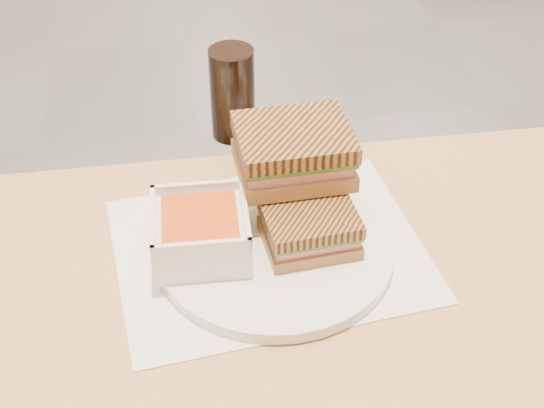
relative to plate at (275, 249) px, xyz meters
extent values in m
cube|color=tan|center=(-0.16, -0.14, -0.02)|extent=(1.21, 0.71, 0.03)
cylinder|color=tan|center=(0.39, 0.16, -0.40)|extent=(0.06, 0.06, 0.72)
cube|color=white|center=(-0.01, 0.01, -0.01)|extent=(0.39, 0.32, 0.00)
cylinder|color=white|center=(0.00, 0.00, 0.00)|extent=(0.28, 0.28, 0.02)
cube|color=white|center=(-0.09, 0.00, 0.03)|extent=(0.11, 0.11, 0.05)
cube|color=#D85109|center=(-0.09, 0.00, 0.06)|extent=(0.09, 0.09, 0.01)
cube|color=white|center=(-0.03, 0.00, 0.06)|extent=(0.01, 0.11, 0.01)
cube|color=white|center=(-0.14, 0.01, 0.06)|extent=(0.01, 0.11, 0.01)
cube|color=white|center=(-0.08, 0.06, 0.06)|extent=(0.11, 0.01, 0.01)
cube|color=white|center=(-0.09, -0.05, 0.06)|extent=(0.11, 0.01, 0.01)
cube|color=olive|center=(0.04, 0.00, 0.02)|extent=(0.11, 0.10, 0.02)
cube|color=#D57B7D|center=(0.04, 0.00, 0.03)|extent=(0.10, 0.09, 0.01)
cube|color=#386B23|center=(0.04, 0.00, 0.04)|extent=(0.11, 0.09, 0.01)
cube|color=brown|center=(0.04, 0.00, 0.05)|extent=(0.11, 0.10, 0.02)
cube|color=olive|center=(0.03, 0.07, 0.07)|extent=(0.14, 0.12, 0.02)
cube|color=#D57B7D|center=(0.03, 0.07, 0.08)|extent=(0.13, 0.11, 0.01)
cube|color=#386B23|center=(0.03, 0.07, 0.09)|extent=(0.14, 0.11, 0.01)
cube|color=brown|center=(0.03, 0.07, 0.11)|extent=(0.14, 0.12, 0.02)
cylinder|color=black|center=(-0.02, 0.26, 0.06)|extent=(0.06, 0.06, 0.13)
camera|label=1|loc=(-0.11, -0.65, 0.61)|focal=50.19mm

